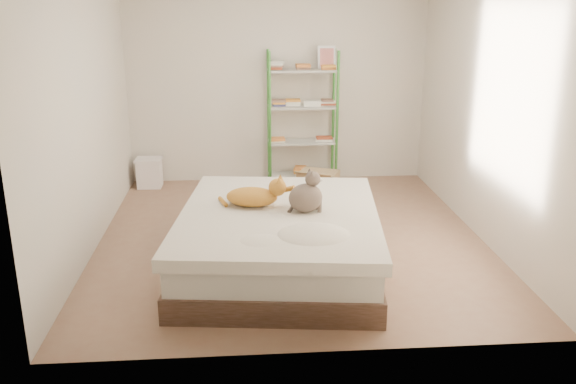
{
  "coord_description": "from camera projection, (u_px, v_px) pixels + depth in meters",
  "views": [
    {
      "loc": [
        -0.47,
        -5.7,
        2.31
      ],
      "look_at": [
        -0.06,
        -0.44,
        0.62
      ],
      "focal_mm": 38.0,
      "sensor_mm": 36.0,
      "label": 1
    }
  ],
  "objects": [
    {
      "name": "room",
      "position": [
        291.0,
        109.0,
        5.76
      ],
      "size": [
        3.81,
        4.21,
        2.61
      ],
      "color": "#885E46",
      "rests_on": "ground"
    },
    {
      "name": "orange_cat",
      "position": [
        252.0,
        194.0,
        5.38
      ],
      "size": [
        0.58,
        0.38,
        0.22
      ],
      "primitive_type": null,
      "rotation": [
        0.0,
        0.0,
        -0.17
      ],
      "color": "gold",
      "rests_on": "bed"
    },
    {
      "name": "white_bin",
      "position": [
        150.0,
        172.0,
        7.73
      ],
      "size": [
        0.33,
        0.29,
        0.37
      ],
      "rotation": [
        0.0,
        0.0,
        -0.03
      ],
      "color": "white",
      "rests_on": "ground"
    },
    {
      "name": "grey_cat",
      "position": [
        306.0,
        192.0,
        5.22
      ],
      "size": [
        0.36,
        0.32,
        0.36
      ],
      "primitive_type": null,
      "rotation": [
        0.0,
        0.0,
        1.76
      ],
      "color": "#796154",
      "rests_on": "bed"
    },
    {
      "name": "bed",
      "position": [
        279.0,
        240.0,
        5.36
      ],
      "size": [
        1.93,
        2.31,
        0.54
      ],
      "rotation": [
        0.0,
        0.0,
        -0.12
      ],
      "color": "brown",
      "rests_on": "ground"
    },
    {
      "name": "cardboard_box",
      "position": [
        318.0,
        184.0,
        7.36
      ],
      "size": [
        0.55,
        0.57,
        0.36
      ],
      "rotation": [
        0.0,
        0.0,
        -0.43
      ],
      "color": "#A18755",
      "rests_on": "ground"
    },
    {
      "name": "shelf_unit",
      "position": [
        303.0,
        114.0,
        7.69
      ],
      "size": [
        0.88,
        0.36,
        1.74
      ],
      "color": "#3C8E36",
      "rests_on": "ground"
    }
  ]
}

